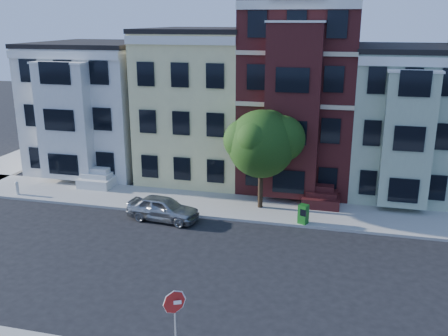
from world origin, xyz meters
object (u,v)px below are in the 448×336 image
(newspaper_box, at_px, (303,214))
(stop_sign, at_px, (175,322))
(fire_hydrant, at_px, (17,189))
(parked_car, at_px, (163,208))
(street_tree, at_px, (261,148))

(newspaper_box, bearing_deg, stop_sign, -80.30)
(newspaper_box, distance_m, fire_hydrant, 18.11)
(newspaper_box, height_order, stop_sign, stop_sign)
(fire_hydrant, xyz_separation_m, stop_sign, (15.23, -12.86, 1.13))
(fire_hydrant, height_order, stop_sign, stop_sign)
(parked_car, height_order, stop_sign, stop_sign)
(street_tree, bearing_deg, parked_car, -149.63)
(street_tree, relative_size, parked_car, 1.75)
(parked_car, bearing_deg, fire_hydrant, 89.14)
(street_tree, height_order, parked_car, street_tree)
(fire_hydrant, bearing_deg, street_tree, 5.85)
(newspaper_box, bearing_deg, parked_car, -149.31)
(street_tree, xyz_separation_m, stop_sign, (-0.17, -14.44, -2.13))
(newspaper_box, bearing_deg, fire_hydrant, -158.24)
(parked_car, height_order, newspaper_box, parked_car)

